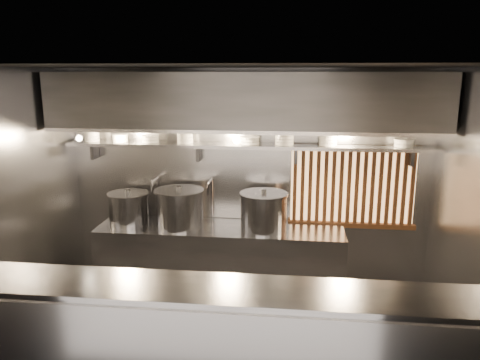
% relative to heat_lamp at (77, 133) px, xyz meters
% --- Properties ---
extents(floor, '(4.50, 4.50, 0.00)m').
position_rel_heat_lamp_xyz_m(floor, '(1.90, -0.85, -2.07)').
color(floor, black).
rests_on(floor, ground).
extents(ceiling, '(4.50, 4.50, 0.00)m').
position_rel_heat_lamp_xyz_m(ceiling, '(1.90, -0.85, 0.73)').
color(ceiling, black).
rests_on(ceiling, wall_back).
extents(wall_back, '(4.50, 0.00, 4.50)m').
position_rel_heat_lamp_xyz_m(wall_back, '(1.90, 0.65, -0.67)').
color(wall_back, gray).
rests_on(wall_back, floor).
extents(wall_left, '(0.00, 3.00, 3.00)m').
position_rel_heat_lamp_xyz_m(wall_left, '(-0.35, -0.85, -0.67)').
color(wall_left, gray).
rests_on(wall_left, floor).
extents(wall_right, '(0.00, 3.00, 3.00)m').
position_rel_heat_lamp_xyz_m(wall_right, '(4.15, -0.85, -0.67)').
color(wall_right, gray).
rests_on(wall_right, floor).
extents(serving_counter, '(4.50, 0.56, 1.13)m').
position_rel_heat_lamp_xyz_m(serving_counter, '(1.90, -1.81, -1.50)').
color(serving_counter, gray).
rests_on(serving_counter, floor).
extents(cooking_bench, '(3.00, 0.70, 0.90)m').
position_rel_heat_lamp_xyz_m(cooking_bench, '(1.60, 0.28, -1.62)').
color(cooking_bench, gray).
rests_on(cooking_bench, floor).
extents(bowl_shelf, '(4.40, 0.34, 0.04)m').
position_rel_heat_lamp_xyz_m(bowl_shelf, '(1.90, 0.47, -0.19)').
color(bowl_shelf, gray).
rests_on(bowl_shelf, wall_back).
extents(exhaust_hood, '(4.40, 0.81, 0.65)m').
position_rel_heat_lamp_xyz_m(exhaust_hood, '(1.90, 0.25, 0.36)').
color(exhaust_hood, '#2D2D30').
rests_on(exhaust_hood, ceiling).
extents(wood_screen, '(1.56, 0.09, 1.04)m').
position_rel_heat_lamp_xyz_m(wood_screen, '(3.20, 0.60, -0.69)').
color(wood_screen, '#FFBD72').
rests_on(wood_screen, wall_back).
extents(faucet_left, '(0.04, 0.30, 0.50)m').
position_rel_heat_lamp_xyz_m(faucet_left, '(0.75, 0.52, -0.76)').
color(faucet_left, silver).
rests_on(faucet_left, wall_back).
extents(faucet_right, '(0.04, 0.30, 0.50)m').
position_rel_heat_lamp_xyz_m(faucet_right, '(1.45, 0.52, -0.76)').
color(faucet_right, silver).
rests_on(faucet_right, wall_back).
extents(heat_lamp, '(0.25, 0.35, 0.20)m').
position_rel_heat_lamp_xyz_m(heat_lamp, '(0.00, 0.00, 0.00)').
color(heat_lamp, gray).
rests_on(heat_lamp, exhaust_hood).
extents(pendant_bulb, '(0.09, 0.09, 0.19)m').
position_rel_heat_lamp_xyz_m(pendant_bulb, '(1.80, 0.35, -0.11)').
color(pendant_bulb, '#2D2D30').
rests_on(pendant_bulb, exhaust_hood).
extents(stock_pot_left, '(0.58, 0.58, 0.43)m').
position_rel_heat_lamp_xyz_m(stock_pot_left, '(0.45, 0.31, -0.97)').
color(stock_pot_left, gray).
rests_on(stock_pot_left, cooking_bench).
extents(stock_pot_mid, '(0.66, 0.66, 0.51)m').
position_rel_heat_lamp_xyz_m(stock_pot_mid, '(1.11, 0.26, -0.93)').
color(stock_pot_mid, gray).
rests_on(stock_pot_mid, cooking_bench).
extents(stock_pot_right, '(0.61, 0.61, 0.50)m').
position_rel_heat_lamp_xyz_m(stock_pot_right, '(2.13, 0.25, -0.94)').
color(stock_pot_right, gray).
rests_on(stock_pot_right, cooking_bench).
extents(bowl_stack_0, '(0.20, 0.20, 0.13)m').
position_rel_heat_lamp_xyz_m(bowl_stack_0, '(-0.04, 0.47, -0.10)').
color(bowl_stack_0, white).
rests_on(bowl_stack_0, bowl_shelf).
extents(bowl_stack_1, '(0.20, 0.20, 0.09)m').
position_rel_heat_lamp_xyz_m(bowl_stack_1, '(0.33, 0.47, -0.12)').
color(bowl_stack_1, white).
rests_on(bowl_stack_1, bowl_shelf).
extents(bowl_stack_2, '(0.22, 0.22, 0.09)m').
position_rel_heat_lamp_xyz_m(bowl_stack_2, '(0.71, 0.47, -0.12)').
color(bowl_stack_2, white).
rests_on(bowl_stack_2, bowl_shelf).
extents(bowl_stack_3, '(0.21, 0.21, 0.13)m').
position_rel_heat_lamp_xyz_m(bowl_stack_3, '(1.15, 0.47, -0.10)').
color(bowl_stack_3, white).
rests_on(bowl_stack_3, bowl_shelf).
extents(bowl_stack_4, '(0.25, 0.25, 0.09)m').
position_rel_heat_lamp_xyz_m(bowl_stack_4, '(1.94, 0.47, -0.12)').
color(bowl_stack_4, white).
rests_on(bowl_stack_4, bowl_shelf).
extents(bowl_stack_5, '(0.24, 0.24, 0.17)m').
position_rel_heat_lamp_xyz_m(bowl_stack_5, '(2.36, 0.47, -0.08)').
color(bowl_stack_5, white).
rests_on(bowl_stack_5, bowl_shelf).
extents(bowl_stack_6, '(0.23, 0.23, 0.13)m').
position_rel_heat_lamp_xyz_m(bowl_stack_6, '(2.87, 0.47, -0.10)').
color(bowl_stack_6, white).
rests_on(bowl_stack_6, bowl_shelf).
extents(bowl_stack_7, '(0.23, 0.23, 0.09)m').
position_rel_heat_lamp_xyz_m(bowl_stack_7, '(3.74, 0.47, -0.12)').
color(bowl_stack_7, white).
rests_on(bowl_stack_7, bowl_shelf).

